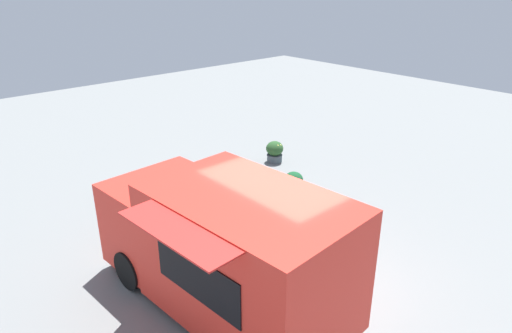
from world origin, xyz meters
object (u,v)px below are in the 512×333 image
Objects in this scene: person_customer at (202,185)px; planter_flowering_near at (294,184)px; food_truck at (224,250)px; planter_flowering_far at (275,151)px.

person_customer is 2.52m from planter_flowering_near.
planter_flowering_near is (-4.15, -2.21, -0.79)m from food_truck.
planter_flowering_near is at bearing -151.99° from food_truck.
food_truck is at bearing 28.01° from planter_flowering_near.
planter_flowering_near is (-1.84, 1.73, 0.05)m from person_customer.
planter_flowering_far is at bearing -141.59° from food_truck.
food_truck is 7.16m from planter_flowering_far.
person_customer reaches higher than planter_flowering_near.
food_truck is 6.92× the size of planter_flowering_near.
planter_flowering_near is at bearing 136.83° from person_customer.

